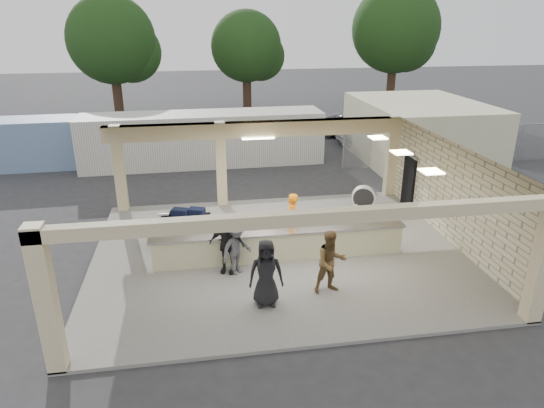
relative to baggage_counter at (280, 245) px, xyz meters
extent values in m
plane|color=#2C2C2F|center=(0.00, 0.50, -0.59)|extent=(120.00, 120.00, 0.00)
cube|color=slate|center=(0.00, 0.50, -0.54)|extent=(12.00, 10.00, 0.10)
cube|color=#CFBA8B|center=(0.00, 0.50, 2.91)|extent=(12.00, 10.00, 0.02)
cube|color=beige|center=(6.00, 0.50, 1.16)|extent=(0.02, 10.00, 3.50)
cube|color=black|center=(5.94, 3.70, 0.56)|extent=(0.10, 0.95, 2.10)
cube|color=#CFBA8B|center=(0.00, 5.25, 2.61)|extent=(12.00, 0.50, 0.60)
cube|color=#CFBA8B|center=(0.00, -4.35, 2.76)|extent=(12.00, 0.30, 0.30)
cube|color=#CFBA8B|center=(-5.50, 5.25, 1.21)|extent=(0.40, 0.40, 3.50)
cube|color=#CFBA8B|center=(-1.50, 5.25, 1.21)|extent=(0.40, 0.40, 3.50)
cube|color=#CFBA8B|center=(5.80, 5.30, 1.21)|extent=(0.40, 0.40, 3.50)
cube|color=#CFBA8B|center=(-5.80, -4.30, 1.21)|extent=(0.40, 0.40, 3.50)
cube|color=#CFBA8B|center=(5.80, -4.30, 1.21)|extent=(0.40, 0.40, 3.50)
cube|color=white|center=(0.00, 5.00, 2.29)|extent=(1.30, 0.12, 0.06)
cube|color=#FFEABF|center=(3.80, 2.00, 2.88)|extent=(0.55, 0.55, 0.04)
cube|color=#FFEABF|center=(3.80, 0.00, 2.88)|extent=(0.55, 0.55, 0.04)
cube|color=#FFEABF|center=(3.80, -2.00, 2.88)|extent=(0.55, 0.55, 0.04)
cube|color=beige|center=(0.00, 0.00, -0.04)|extent=(8.00, 0.50, 0.90)
cube|color=#B7B7BC|center=(0.00, 0.00, 0.46)|extent=(8.20, 0.58, 0.06)
cube|color=white|center=(-2.95, 1.50, 0.06)|extent=(2.51, 1.83, 0.11)
cylinder|color=black|center=(-3.95, 1.22, -0.31)|extent=(0.19, 0.38, 0.36)
cylinder|color=black|center=(-3.72, 2.19, -0.31)|extent=(0.19, 0.38, 0.36)
cylinder|color=black|center=(-2.18, 0.81, -0.31)|extent=(0.19, 0.38, 0.36)
cylinder|color=black|center=(-1.96, 1.78, -0.31)|extent=(0.19, 0.38, 0.36)
cube|color=white|center=(-2.80, 2.16, 0.24)|extent=(2.21, 0.55, 0.27)
cube|color=white|center=(-3.11, 0.84, 0.24)|extent=(2.21, 0.55, 0.27)
cube|color=black|center=(-3.72, 1.40, 0.23)|extent=(0.59, 0.45, 0.24)
cube|color=black|center=(-3.10, 1.25, 0.23)|extent=(0.59, 0.45, 0.24)
cube|color=black|center=(-2.49, 1.11, 0.23)|extent=(0.59, 0.45, 0.24)
cube|color=black|center=(-3.60, 1.92, 0.23)|extent=(0.59, 0.45, 0.24)
cube|color=black|center=(-2.98, 1.78, 0.23)|extent=(0.59, 0.45, 0.24)
cube|color=black|center=(-2.36, 1.64, 0.23)|extent=(0.59, 0.45, 0.24)
cube|color=black|center=(-3.52, 1.44, 0.47)|extent=(0.59, 0.45, 0.24)
cube|color=black|center=(-2.86, 1.48, 0.47)|extent=(0.59, 0.45, 0.24)
cube|color=black|center=(-2.38, 1.55, 0.47)|extent=(0.59, 0.45, 0.24)
cube|color=black|center=(-3.24, 1.84, 0.47)|extent=(0.59, 0.45, 0.24)
cube|color=black|center=(-3.13, 1.54, 0.72)|extent=(0.59, 0.45, 0.24)
cube|color=black|center=(-2.58, 1.50, 0.72)|extent=(0.59, 0.45, 0.24)
cube|color=#590F0C|center=(-3.83, 1.33, 0.23)|extent=(0.59, 0.45, 0.24)
cube|color=black|center=(-2.10, 1.58, 0.23)|extent=(0.59, 0.45, 0.24)
cylinder|color=white|center=(4.03, 3.58, 0.08)|extent=(0.97, 0.59, 0.92)
cylinder|color=black|center=(4.03, 3.58, 0.08)|extent=(0.89, 0.60, 0.82)
cube|color=white|center=(3.72, 3.58, -0.33)|extent=(0.06, 0.51, 0.31)
cube|color=white|center=(4.34, 3.58, -0.33)|extent=(0.06, 0.51, 0.31)
imported|color=orange|center=(0.54, 0.95, 0.44)|extent=(0.65, 0.77, 1.86)
imported|color=brown|center=(1.04, -2.18, 0.44)|extent=(0.94, 0.50, 1.85)
imported|color=black|center=(-1.74, -0.58, 0.43)|extent=(1.15, 0.73, 1.84)
imported|color=#4D4D52|center=(-1.46, -0.71, 0.35)|extent=(1.10, 0.95, 1.68)
imported|color=black|center=(-0.84, -2.53, 0.46)|extent=(0.95, 0.45, 1.89)
imported|color=silver|center=(8.71, 14.09, 0.14)|extent=(5.36, 3.12, 1.45)
imported|color=silver|center=(10.32, 13.74, 0.07)|extent=(4.43, 2.47, 1.32)
imported|color=black|center=(7.49, 16.07, 0.15)|extent=(4.63, 3.56, 1.48)
cube|color=silver|center=(-2.04, 11.66, 0.78)|extent=(12.62, 2.76, 2.72)
cube|color=#7495BA|center=(-10.94, 12.55, 0.67)|extent=(9.76, 2.60, 2.52)
cylinder|color=gray|center=(5.00, 9.50, 0.41)|extent=(0.06, 0.06, 2.00)
cylinder|color=gray|center=(7.00, 9.50, 0.41)|extent=(0.06, 0.06, 2.00)
cylinder|color=gray|center=(9.00, 9.50, 0.41)|extent=(0.06, 0.06, 2.00)
cylinder|color=gray|center=(11.00, 9.50, 0.41)|extent=(0.06, 0.06, 2.00)
cylinder|color=gray|center=(13.00, 9.50, 0.41)|extent=(0.06, 0.06, 2.00)
cylinder|color=gray|center=(15.00, 9.50, 0.41)|extent=(0.06, 0.06, 2.00)
cube|color=gray|center=(11.00, 9.50, 0.41)|extent=(12.00, 0.02, 2.00)
cylinder|color=gray|center=(11.00, 9.50, 1.41)|extent=(12.00, 0.05, 0.05)
cylinder|color=#382619|center=(-8.00, 24.50, 1.66)|extent=(0.70, 0.70, 4.50)
sphere|color=black|center=(-8.00, 24.50, 5.26)|extent=(6.30, 6.30, 6.30)
sphere|color=black|center=(-6.80, 25.10, 4.36)|extent=(4.50, 4.50, 4.50)
cylinder|color=#382619|center=(2.00, 26.50, 1.41)|extent=(0.70, 0.70, 4.00)
sphere|color=black|center=(2.00, 26.50, 4.61)|extent=(5.60, 5.60, 5.60)
sphere|color=black|center=(3.20, 27.10, 3.81)|extent=(4.00, 4.00, 4.00)
cylinder|color=#382619|center=(14.00, 25.50, 1.91)|extent=(0.70, 0.70, 5.00)
sphere|color=black|center=(14.00, 25.50, 5.91)|extent=(7.00, 7.00, 7.00)
sphere|color=black|center=(15.20, 26.10, 4.91)|extent=(5.00, 5.00, 5.00)
cube|color=beige|center=(9.50, 10.50, 1.01)|extent=(6.00, 8.00, 3.20)
camera|label=1|loc=(-2.52, -13.73, 6.82)|focal=32.00mm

